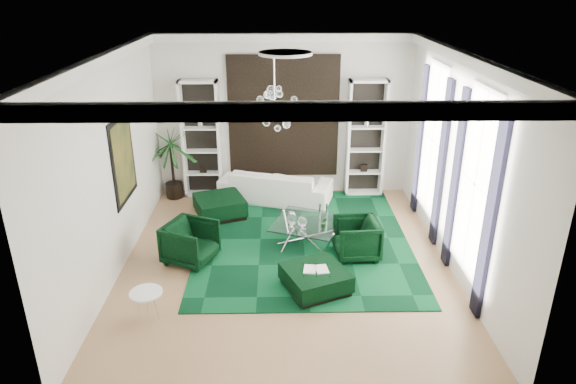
{
  "coord_description": "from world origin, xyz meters",
  "views": [
    {
      "loc": [
        -0.13,
        -8.38,
        4.9
      ],
      "look_at": [
        0.05,
        0.5,
        1.21
      ],
      "focal_mm": 32.0,
      "sensor_mm": 36.0,
      "label": 1
    }
  ],
  "objects_px": {
    "ottoman_front": "(316,280)",
    "side_table": "(148,306)",
    "ottoman_side": "(220,207)",
    "sofa": "(276,185)",
    "coffee_table": "(307,232)",
    "armchair_left": "(190,242)",
    "armchair_right": "(357,238)",
    "palm": "(171,154)"
  },
  "relations": [
    {
      "from": "armchair_left",
      "to": "armchair_right",
      "type": "distance_m",
      "value": 3.11
    },
    {
      "from": "sofa",
      "to": "palm",
      "type": "distance_m",
      "value": 2.57
    },
    {
      "from": "ottoman_side",
      "to": "ottoman_front",
      "type": "bearing_deg",
      "value": -57.21
    },
    {
      "from": "sofa",
      "to": "armchair_right",
      "type": "height_order",
      "value": "sofa"
    },
    {
      "from": "coffee_table",
      "to": "ottoman_front",
      "type": "xyz_separation_m",
      "value": [
        0.05,
        -1.75,
        -0.02
      ]
    },
    {
      "from": "armchair_left",
      "to": "palm",
      "type": "height_order",
      "value": "palm"
    },
    {
      "from": "sofa",
      "to": "ottoman_front",
      "type": "xyz_separation_m",
      "value": [
        0.69,
        -3.85,
        -0.18
      ]
    },
    {
      "from": "palm",
      "to": "coffee_table",
      "type": "bearing_deg",
      "value": -37.13
    },
    {
      "from": "armchair_left",
      "to": "coffee_table",
      "type": "distance_m",
      "value": 2.34
    },
    {
      "from": "armchair_right",
      "to": "coffee_table",
      "type": "distance_m",
      "value": 1.1
    },
    {
      "from": "armchair_left",
      "to": "ottoman_side",
      "type": "bearing_deg",
      "value": 14.04
    },
    {
      "from": "coffee_table",
      "to": "side_table",
      "type": "bearing_deg",
      "value": -135.79
    },
    {
      "from": "armchair_right",
      "to": "ottoman_side",
      "type": "bearing_deg",
      "value": -127.33
    },
    {
      "from": "sofa",
      "to": "armchair_left",
      "type": "bearing_deg",
      "value": 77.31
    },
    {
      "from": "coffee_table",
      "to": "ottoman_side",
      "type": "distance_m",
      "value": 2.25
    },
    {
      "from": "armchair_left",
      "to": "side_table",
      "type": "bearing_deg",
      "value": -168.83
    },
    {
      "from": "ottoman_front",
      "to": "armchair_left",
      "type": "bearing_deg",
      "value": 155.97
    },
    {
      "from": "ottoman_front",
      "to": "palm",
      "type": "bearing_deg",
      "value": 127.5
    },
    {
      "from": "armchair_right",
      "to": "ottoman_front",
      "type": "distance_m",
      "value": 1.44
    },
    {
      "from": "palm",
      "to": "ottoman_front",
      "type": "bearing_deg",
      "value": -52.5
    },
    {
      "from": "armchair_right",
      "to": "coffee_table",
      "type": "xyz_separation_m",
      "value": [
        -0.9,
        0.61,
        -0.16
      ]
    },
    {
      "from": "ottoman_front",
      "to": "side_table",
      "type": "height_order",
      "value": "side_table"
    },
    {
      "from": "armchair_left",
      "to": "armchair_right",
      "type": "bearing_deg",
      "value": -63.97
    },
    {
      "from": "coffee_table",
      "to": "side_table",
      "type": "distance_m",
      "value": 3.63
    },
    {
      "from": "ottoman_side",
      "to": "sofa",
      "type": "bearing_deg",
      "value": 34.71
    },
    {
      "from": "ottoman_side",
      "to": "coffee_table",
      "type": "bearing_deg",
      "value": -33.42
    },
    {
      "from": "armchair_right",
      "to": "side_table",
      "type": "distance_m",
      "value": 3.99
    },
    {
      "from": "sofa",
      "to": "armchair_right",
      "type": "relative_size",
      "value": 3.13
    },
    {
      "from": "ottoman_side",
      "to": "side_table",
      "type": "relative_size",
      "value": 2.01
    },
    {
      "from": "sofa",
      "to": "coffee_table",
      "type": "height_order",
      "value": "sofa"
    },
    {
      "from": "sofa",
      "to": "ottoman_front",
      "type": "height_order",
      "value": "sofa"
    },
    {
      "from": "ottoman_front",
      "to": "coffee_table",
      "type": "bearing_deg",
      "value": 91.68
    },
    {
      "from": "ottoman_side",
      "to": "armchair_right",
      "type": "bearing_deg",
      "value": -33.65
    },
    {
      "from": "side_table",
      "to": "armchair_right",
      "type": "bearing_deg",
      "value": 28.69
    },
    {
      "from": "coffee_table",
      "to": "ottoman_front",
      "type": "height_order",
      "value": "coffee_table"
    },
    {
      "from": "sofa",
      "to": "ottoman_side",
      "type": "bearing_deg",
      "value": 50.98
    },
    {
      "from": "ottoman_side",
      "to": "palm",
      "type": "distance_m",
      "value": 1.86
    },
    {
      "from": "armchair_left",
      "to": "armchair_right",
      "type": "xyz_separation_m",
      "value": [
        3.11,
        0.13,
        -0.01
      ]
    },
    {
      "from": "sofa",
      "to": "ottoman_side",
      "type": "distance_m",
      "value": 1.52
    },
    {
      "from": "sofa",
      "to": "side_table",
      "type": "xyz_separation_m",
      "value": [
        -1.96,
        -4.62,
        -0.14
      ]
    },
    {
      "from": "armchair_left",
      "to": "ottoman_side",
      "type": "distance_m",
      "value": 2.02
    },
    {
      "from": "armchair_left",
      "to": "coffee_table",
      "type": "xyz_separation_m",
      "value": [
        2.21,
        0.75,
        -0.18
      ]
    }
  ]
}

